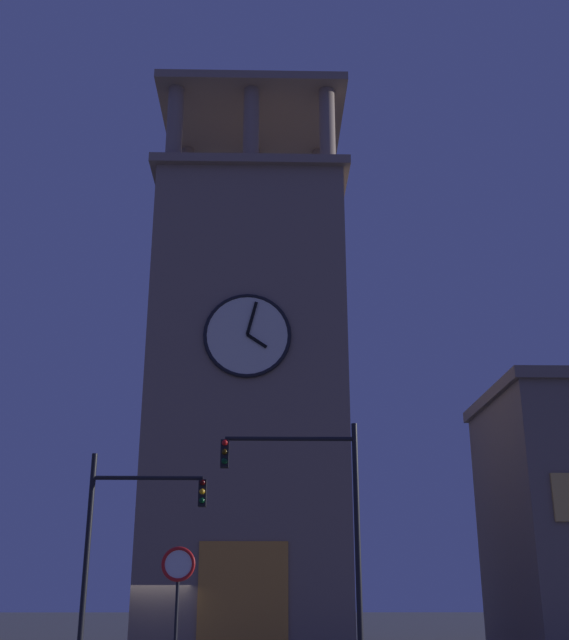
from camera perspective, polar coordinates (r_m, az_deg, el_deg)
clocktower at (r=33.79m, az=-2.61°, el=-5.10°), size 8.56×6.93×26.30m
traffic_signal_mid at (r=21.82m, az=2.25°, el=-13.26°), size 3.77×0.41×6.64m
traffic_signal_far at (r=23.29m, az=-11.40°, el=-14.64°), size 3.33×0.41×5.99m
no_horn_sign at (r=19.13m, az=-7.69°, el=-17.89°), size 0.78×0.14×3.19m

